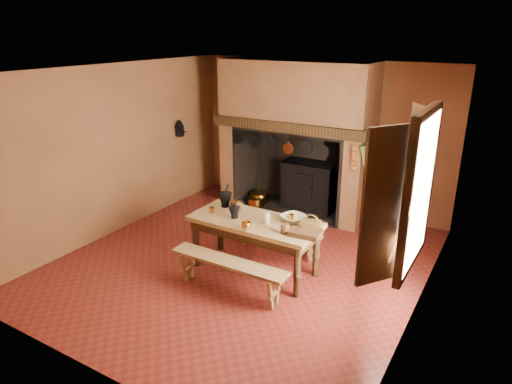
% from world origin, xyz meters
% --- Properties ---
extents(floor, '(5.50, 5.50, 0.00)m').
position_xyz_m(floor, '(0.00, 0.00, 0.00)').
color(floor, maroon).
rests_on(floor, ground).
extents(ceiling, '(5.50, 5.50, 0.00)m').
position_xyz_m(ceiling, '(0.00, 0.00, 2.80)').
color(ceiling, silver).
rests_on(ceiling, back_wall).
extents(back_wall, '(5.00, 0.02, 2.80)m').
position_xyz_m(back_wall, '(0.00, 2.75, 1.40)').
color(back_wall, '#8F5B39').
rests_on(back_wall, floor).
extents(wall_left, '(0.02, 5.50, 2.80)m').
position_xyz_m(wall_left, '(-2.50, 0.00, 1.40)').
color(wall_left, '#8F5B39').
rests_on(wall_left, floor).
extents(wall_right, '(0.02, 5.50, 2.80)m').
position_xyz_m(wall_right, '(2.50, 0.00, 1.40)').
color(wall_right, '#8F5B39').
rests_on(wall_right, floor).
extents(wall_front, '(5.00, 0.02, 2.80)m').
position_xyz_m(wall_front, '(0.00, -2.75, 1.40)').
color(wall_front, '#8F5B39').
rests_on(wall_front, floor).
extents(chimney_breast, '(2.95, 0.96, 2.80)m').
position_xyz_m(chimney_breast, '(-0.30, 2.31, 1.81)').
color(chimney_breast, '#8F5B39').
rests_on(chimney_breast, floor).
extents(iron_range, '(1.12, 0.55, 1.60)m').
position_xyz_m(iron_range, '(-0.04, 2.45, 0.48)').
color(iron_range, black).
rests_on(iron_range, floor).
extents(hearth_pans, '(0.51, 0.62, 0.20)m').
position_xyz_m(hearth_pans, '(-1.05, 2.22, 0.09)').
color(hearth_pans, '#C0862C').
rests_on(hearth_pans, floor).
extents(hanging_pans, '(1.92, 0.29, 0.27)m').
position_xyz_m(hanging_pans, '(-0.34, 1.81, 1.36)').
color(hanging_pans, black).
rests_on(hanging_pans, chimney_breast).
extents(onion_string, '(0.12, 0.10, 0.46)m').
position_xyz_m(onion_string, '(1.00, 1.79, 1.33)').
color(onion_string, '#9B461C').
rests_on(onion_string, chimney_breast).
extents(herb_bunch, '(0.20, 0.20, 0.35)m').
position_xyz_m(herb_bunch, '(1.18, 1.79, 1.38)').
color(herb_bunch, '#57622E').
rests_on(herb_bunch, chimney_breast).
extents(window, '(0.39, 1.75, 1.76)m').
position_xyz_m(window, '(2.35, -0.40, 1.70)').
color(window, white).
rests_on(window, wall_right).
extents(wall_coffee_mill, '(0.23, 0.16, 0.31)m').
position_xyz_m(wall_coffee_mill, '(-2.42, 1.55, 1.52)').
color(wall_coffee_mill, black).
rests_on(wall_coffee_mill, wall_left).
extents(work_table, '(1.84, 0.82, 0.80)m').
position_xyz_m(work_table, '(0.28, -0.14, 0.67)').
color(work_table, tan).
rests_on(work_table, floor).
extents(bench_front, '(1.68, 0.29, 0.47)m').
position_xyz_m(bench_front, '(0.28, -0.81, 0.35)').
color(bench_front, tan).
rests_on(bench_front, floor).
extents(bench_back, '(1.44, 0.25, 0.41)m').
position_xyz_m(bench_back, '(0.28, 0.53, 0.30)').
color(bench_back, tan).
rests_on(bench_back, floor).
extents(mortar_large, '(0.21, 0.21, 0.36)m').
position_xyz_m(mortar_large, '(-0.36, 0.07, 0.92)').
color(mortar_large, black).
rests_on(mortar_large, work_table).
extents(mortar_small, '(0.17, 0.17, 0.28)m').
position_xyz_m(mortar_small, '(-0.00, -0.22, 0.89)').
color(mortar_small, black).
rests_on(mortar_small, work_table).
extents(coffee_grinder, '(0.20, 0.18, 0.21)m').
position_xyz_m(coffee_grinder, '(-0.12, 0.01, 0.88)').
color(coffee_grinder, '#382311').
rests_on(coffee_grinder, work_table).
extents(brass_mug_a, '(0.08, 0.08, 0.08)m').
position_xyz_m(brass_mug_a, '(-0.39, -0.23, 0.84)').
color(brass_mug_a, '#C0862C').
rests_on(brass_mug_a, work_table).
extents(brass_mug_b, '(0.09, 0.09, 0.09)m').
position_xyz_m(brass_mug_b, '(0.72, 0.11, 0.84)').
color(brass_mug_b, '#C0862C').
rests_on(brass_mug_b, work_table).
extents(mixing_bowl, '(0.44, 0.44, 0.08)m').
position_xyz_m(mixing_bowl, '(0.76, 0.10, 0.84)').
color(mixing_bowl, beige).
rests_on(mixing_bowl, work_table).
extents(stoneware_crock, '(0.13, 0.13, 0.13)m').
position_xyz_m(stoneware_crock, '(0.84, -0.32, 0.86)').
color(stoneware_crock, brown).
rests_on(stoneware_crock, work_table).
extents(glass_jar, '(0.10, 0.10, 0.16)m').
position_xyz_m(glass_jar, '(0.48, -0.16, 0.87)').
color(glass_jar, beige).
rests_on(glass_jar, work_table).
extents(wicker_basket, '(0.27, 0.21, 0.23)m').
position_xyz_m(wicker_basket, '(1.10, -0.06, 0.87)').
color(wicker_basket, '#4F3517').
rests_on(wicker_basket, work_table).
extents(wooden_tray, '(0.42, 0.32, 0.07)m').
position_xyz_m(wooden_tray, '(1.10, -0.23, 0.83)').
color(wooden_tray, '#382311').
rests_on(wooden_tray, work_table).
extents(brass_cup, '(0.16, 0.16, 0.10)m').
position_xyz_m(brass_cup, '(0.34, -0.47, 0.85)').
color(brass_cup, '#C0862C').
rests_on(brass_cup, work_table).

